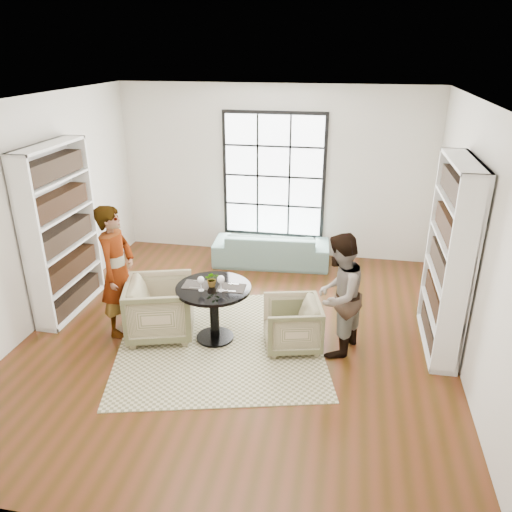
% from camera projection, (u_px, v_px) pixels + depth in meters
% --- Properties ---
extents(ground, '(6.00, 6.00, 0.00)m').
position_uv_depth(ground, '(238.00, 336.00, 6.65)').
color(ground, '#572814').
extents(room_shell, '(6.00, 6.01, 6.00)m').
position_uv_depth(room_shell, '(246.00, 233.00, 6.65)').
color(room_shell, silver).
rests_on(room_shell, ground).
extents(rug, '(3.13, 3.13, 0.01)m').
position_uv_depth(rug, '(220.00, 342.00, 6.50)').
color(rug, beige).
rests_on(rug, ground).
extents(pedestal_table, '(0.96, 0.96, 0.76)m').
position_uv_depth(pedestal_table, '(214.00, 302.00, 6.37)').
color(pedestal_table, black).
rests_on(pedestal_table, ground).
extents(sofa, '(2.05, 0.92, 0.58)m').
position_uv_depth(sofa, '(271.00, 248.00, 8.74)').
color(sofa, gray).
rests_on(sofa, ground).
extents(armchair_left, '(1.06, 1.05, 0.78)m').
position_uv_depth(armchair_left, '(160.00, 308.00, 6.54)').
color(armchair_left, tan).
rests_on(armchair_left, ground).
extents(armchair_right, '(0.85, 0.84, 0.64)m').
position_uv_depth(armchair_right, '(292.00, 324.00, 6.30)').
color(armchair_right, '#BDBC87').
rests_on(armchair_right, ground).
extents(person_left, '(0.44, 0.66, 1.76)m').
position_uv_depth(person_left, '(117.00, 271.00, 6.44)').
color(person_left, gray).
rests_on(person_left, ground).
extents(person_right, '(0.82, 0.92, 1.57)m').
position_uv_depth(person_right, '(338.00, 296.00, 6.02)').
color(person_right, gray).
rests_on(person_right, ground).
extents(placemat_left, '(0.35, 0.27, 0.01)m').
position_uv_depth(placemat_left, '(197.00, 285.00, 6.33)').
color(placemat_left, '#292523').
rests_on(placemat_left, pedestal_table).
extents(placemat_right, '(0.35, 0.27, 0.01)m').
position_uv_depth(placemat_right, '(232.00, 288.00, 6.25)').
color(placemat_right, '#292523').
rests_on(placemat_right, pedestal_table).
extents(cutlery_left, '(0.15, 0.22, 0.01)m').
position_uv_depth(cutlery_left, '(197.00, 284.00, 6.33)').
color(cutlery_left, silver).
rests_on(cutlery_left, placemat_left).
extents(cutlery_right, '(0.15, 0.22, 0.01)m').
position_uv_depth(cutlery_right, '(232.00, 287.00, 6.25)').
color(cutlery_right, silver).
rests_on(cutlery_right, placemat_right).
extents(wine_glass_left, '(0.09, 0.09, 0.19)m').
position_uv_depth(wine_glass_left, '(201.00, 280.00, 6.14)').
color(wine_glass_left, silver).
rests_on(wine_glass_left, pedestal_table).
extents(wine_glass_right, '(0.10, 0.10, 0.21)m').
position_uv_depth(wine_glass_right, '(221.00, 280.00, 6.12)').
color(wine_glass_right, silver).
rests_on(wine_glass_right, pedestal_table).
extents(flower_centerpiece, '(0.22, 0.20, 0.20)m').
position_uv_depth(flower_centerpiece, '(212.00, 279.00, 6.27)').
color(flower_centerpiece, gray).
rests_on(flower_centerpiece, pedestal_table).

